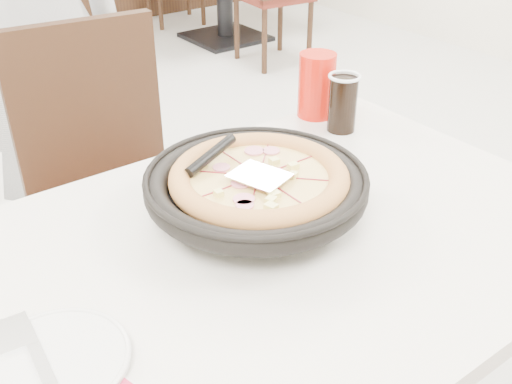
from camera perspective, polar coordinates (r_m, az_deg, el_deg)
floor at (r=2.05m, az=-2.36°, el=-10.69°), size 7.00×7.00×0.00m
chair_far at (r=1.69m, az=-12.76°, el=-1.57°), size 0.46×0.46×0.95m
trivet at (r=1.08m, az=1.87°, el=-2.56°), size 0.14×0.14×0.04m
pizza_pan at (r=1.10m, az=0.00°, el=-0.36°), size 0.39×0.39×0.01m
pizza at (r=1.10m, az=0.30°, el=0.58°), size 0.33×0.33×0.02m
pizza_server at (r=1.06m, az=0.31°, el=1.58°), size 0.10×0.12×0.00m
side_plate at (r=0.87m, az=-18.51°, el=-15.13°), size 0.22×0.22×0.01m
fork at (r=0.86m, az=-19.81°, el=-15.02°), size 0.03×0.18×0.00m
cola_glass at (r=1.44m, az=8.24°, el=8.24°), size 0.08×0.08×0.13m
red_cup at (r=1.51m, az=5.79°, el=10.08°), size 0.10×0.10×0.16m
diner_person at (r=2.05m, az=-19.95°, el=14.28°), size 0.63×0.43×1.67m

